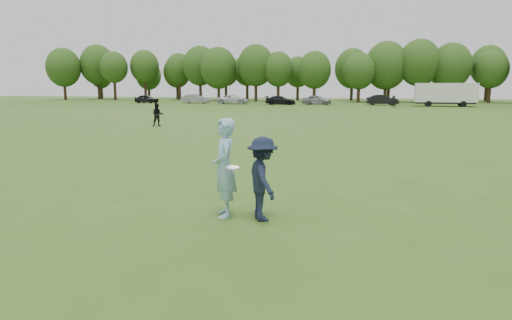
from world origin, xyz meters
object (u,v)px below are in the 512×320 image
object	(u,v)px
car_e	(317,100)
cargo_trailer	(445,94)
car_a	(147,99)
player_far_d	(394,102)
defender	(263,179)
car_c	(233,100)
thrower	(224,168)
car_f	(382,100)
car_d	(280,100)
car_b	(195,99)
player_far_a	(158,115)

from	to	relation	value
car_e	cargo_trailer	size ratio (longest dim) A/B	0.48
car_a	player_far_d	bearing A→B (deg)	-93.44
defender	car_c	world-z (taller)	defender
thrower	car_f	size ratio (longest dim) A/B	0.46
car_f	cargo_trailer	size ratio (longest dim) A/B	0.52
car_e	cargo_trailer	distance (m)	17.86
car_a	thrower	bearing A→B (deg)	-142.81
car_d	car_b	bearing A→B (deg)	83.12
car_e	car_f	bearing A→B (deg)	-78.77
defender	cargo_trailer	xyz separation A→B (m)	(10.56, 59.08, 0.89)
car_b	car_c	size ratio (longest dim) A/B	0.90
thrower	car_c	world-z (taller)	thrower
thrower	car_e	distance (m)	60.21
player_far_d	car_f	world-z (taller)	player_far_d
car_d	car_f	distance (m)	15.00
car_a	car_f	xyz separation A→B (m)	(37.58, 1.75, 0.08)
player_far_d	car_e	size ratio (longest dim) A/B	0.37
thrower	cargo_trailer	bearing A→B (deg)	144.14
player_far_d	cargo_trailer	bearing A→B (deg)	42.17
thrower	defender	world-z (taller)	thrower
player_far_a	car_d	bearing A→B (deg)	59.64
player_far_a	thrower	bearing A→B (deg)	-89.05
defender	car_a	size ratio (longest dim) A/B	0.43
thrower	car_c	xyz separation A→B (m)	(-19.49, 59.47, -0.36)
thrower	player_far_a	bearing A→B (deg)	-173.88
car_b	defender	bearing A→B (deg)	-157.31
player_far_d	car_e	distance (m)	13.38
car_a	car_c	xyz separation A→B (m)	(15.02, 0.20, 0.01)
car_a	car_b	size ratio (longest dim) A/B	0.89
car_c	car_f	size ratio (longest dim) A/B	1.08
player_far_d	car_e	xyz separation A→B (m)	(-10.89, 7.77, -0.07)
car_a	cargo_trailer	world-z (taller)	cargo_trailer
car_d	defender	bearing A→B (deg)	-167.76
car_b	car_d	size ratio (longest dim) A/B	1.00
cargo_trailer	car_c	bearing A→B (deg)	179.18
player_far_d	car_a	size ratio (longest dim) A/B	0.39
player_far_d	car_f	xyz separation A→B (m)	(-1.43, 8.92, -0.03)
player_far_a	car_f	distance (m)	43.81
car_a	cargo_trailer	size ratio (longest dim) A/B	0.45
car_c	car_d	size ratio (longest dim) A/B	1.11
player_far_d	car_d	bearing A→B (deg)	155.04
defender	car_f	world-z (taller)	defender
car_f	cargo_trailer	xyz separation A→B (m)	(8.35, -2.00, 1.01)
car_e	defender	bearing A→B (deg)	-168.84
car_e	car_d	bearing A→B (deg)	106.49
thrower	car_c	size ratio (longest dim) A/B	0.42
player_far_d	cargo_trailer	distance (m)	9.84
car_a	cargo_trailer	xyz separation A→B (m)	(45.93, -0.25, 1.08)
thrower	car_a	distance (m)	68.59
car_f	car_e	bearing A→B (deg)	90.16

